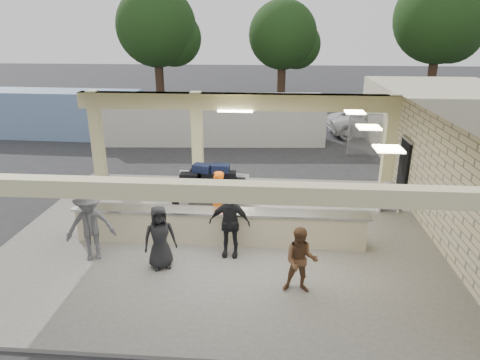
# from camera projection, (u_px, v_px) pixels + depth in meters

# --- Properties ---
(ground) EXTENTS (120.00, 120.00, 0.00)m
(ground) POSITION_uv_depth(u_px,v_px,m) (222.00, 237.00, 12.57)
(ground) COLOR #27282A
(ground) RESTS_ON ground
(pavilion) EXTENTS (12.01, 10.00, 3.55)m
(pavilion) POSITION_uv_depth(u_px,v_px,m) (231.00, 186.00, 12.72)
(pavilion) COLOR #65635E
(pavilion) RESTS_ON ground
(baggage_counter) EXTENTS (8.20, 0.58, 0.98)m
(baggage_counter) POSITION_uv_depth(u_px,v_px,m) (219.00, 226.00, 11.90)
(baggage_counter) COLOR #C2B591
(baggage_counter) RESTS_ON pavilion
(luggage_cart) EXTENTS (2.66, 1.82, 1.46)m
(luggage_cart) POSITION_uv_depth(u_px,v_px,m) (208.00, 184.00, 14.28)
(luggage_cart) COLOR silver
(luggage_cart) RESTS_ON pavilion
(drum_fan) EXTENTS (0.91, 0.50, 0.96)m
(drum_fan) POSITION_uv_depth(u_px,v_px,m) (388.00, 196.00, 14.00)
(drum_fan) COLOR silver
(drum_fan) RESTS_ON pavilion
(baggage_handler) EXTENTS (0.46, 0.70, 1.79)m
(baggage_handler) POSITION_uv_depth(u_px,v_px,m) (217.00, 200.00, 12.65)
(baggage_handler) COLOR #ED5D0C
(baggage_handler) RESTS_ON pavilion
(passenger_a) EXTENTS (0.78, 0.38, 1.58)m
(passenger_a) POSITION_uv_depth(u_px,v_px,m) (301.00, 261.00, 9.58)
(passenger_a) COLOR brown
(passenger_a) RESTS_ON pavilion
(passenger_b) EXTENTS (1.09, 0.44, 1.84)m
(passenger_b) POSITION_uv_depth(u_px,v_px,m) (229.00, 223.00, 11.09)
(passenger_b) COLOR black
(passenger_b) RESTS_ON pavilion
(passenger_c) EXTENTS (1.29, 0.83, 1.89)m
(passenger_c) POSITION_uv_depth(u_px,v_px,m) (90.00, 226.00, 10.91)
(passenger_c) COLOR #4C4C51
(passenger_c) RESTS_ON pavilion
(passenger_d) EXTENTS (0.87, 0.63, 1.65)m
(passenger_d) POSITION_uv_depth(u_px,v_px,m) (160.00, 237.00, 10.57)
(passenger_d) COLOR black
(passenger_d) RESTS_ON pavilion
(car_white_a) EXTENTS (5.45, 3.04, 1.49)m
(car_white_a) POSITION_uv_depth(u_px,v_px,m) (375.00, 122.00, 24.08)
(car_white_a) COLOR white
(car_white_a) RESTS_ON ground
(car_white_b) EXTENTS (4.52, 1.88, 1.40)m
(car_white_b) POSITION_uv_depth(u_px,v_px,m) (428.00, 120.00, 25.02)
(car_white_b) COLOR white
(car_white_b) RESTS_ON ground
(car_dark) EXTENTS (4.27, 3.89, 1.43)m
(car_dark) POSITION_uv_depth(u_px,v_px,m) (370.00, 114.00, 26.70)
(car_dark) COLOR black
(car_dark) RESTS_ON ground
(container_white) EXTENTS (11.53, 3.09, 2.47)m
(container_white) POSITION_uv_depth(u_px,v_px,m) (214.00, 119.00, 22.51)
(container_white) COLOR beige
(container_white) RESTS_ON ground
(container_blue) EXTENTS (9.86, 2.68, 2.54)m
(container_blue) POSITION_uv_depth(u_px,v_px,m) (52.00, 114.00, 23.77)
(container_blue) COLOR #6981A8
(container_blue) RESTS_ON ground
(fence) EXTENTS (12.06, 0.06, 2.03)m
(fence) POSITION_uv_depth(u_px,v_px,m) (480.00, 136.00, 19.84)
(fence) COLOR gray
(fence) RESTS_ON ground
(tree_left) EXTENTS (6.60, 6.30, 9.00)m
(tree_left) POSITION_uv_depth(u_px,v_px,m) (161.00, 30.00, 33.92)
(tree_left) COLOR #382619
(tree_left) RESTS_ON ground
(tree_mid) EXTENTS (6.00, 5.60, 8.00)m
(tree_mid) POSITION_uv_depth(u_px,v_px,m) (287.00, 38.00, 35.26)
(tree_mid) COLOR #382619
(tree_mid) RESTS_ON ground
(tree_right) EXTENTS (7.20, 7.00, 10.00)m
(tree_right) POSITION_uv_depth(u_px,v_px,m) (443.00, 21.00, 33.00)
(tree_right) COLOR #382619
(tree_right) RESTS_ON ground
(adjacent_building) EXTENTS (6.00, 8.00, 3.20)m
(adjacent_building) POSITION_uv_depth(u_px,v_px,m) (440.00, 119.00, 20.70)
(adjacent_building) COLOR beige
(adjacent_building) RESTS_ON ground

